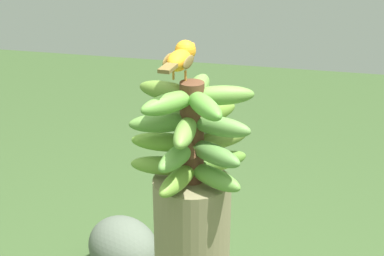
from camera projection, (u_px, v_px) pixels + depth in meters
name	position (u px, v px, depth m)	size (l,w,h in m)	color
banana_bunch	(192.00, 133.00, 1.28)	(0.28, 0.28, 0.23)	brown
perched_bird	(181.00, 57.00, 1.24)	(0.06, 0.18, 0.08)	#C68933
garden_rock	(123.00, 248.00, 2.46)	(0.35, 0.27, 0.26)	#5B6656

